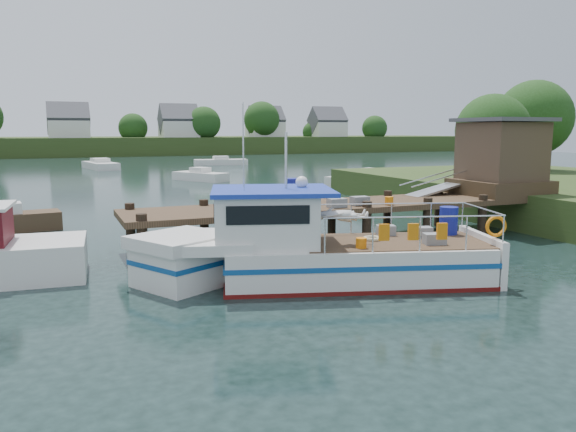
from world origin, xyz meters
name	(u,v)px	position (x,y,z in m)	size (l,w,h in m)	color
ground_plane	(298,245)	(0.00, 0.00, 0.00)	(160.00, 160.00, 0.00)	#172A27
far_shore	(101,142)	(0.01, 82.37, 2.10)	(140.00, 42.55, 9.22)	#31441B
dock	(451,176)	(6.51, 0.01, 2.24)	(16.60, 3.00, 4.78)	#453120
lobster_boat	(311,251)	(-1.64, -4.57, 0.85)	(9.61, 5.09, 4.67)	silver
moored_rowboat	(7,221)	(-9.56, 6.90, 0.43)	(4.09, 1.81, 1.15)	#453120
moored_far	(221,162)	(10.52, 46.22, 0.38)	(6.33, 2.91, 1.04)	silver
moored_b	(200,176)	(3.14, 26.44, 0.40)	(3.89, 5.03, 1.07)	silver
moored_c	(371,179)	(13.83, 17.99, 0.45)	(8.09, 5.53, 1.21)	silver
moored_d	(100,165)	(-3.10, 44.12, 0.42)	(3.42, 7.01, 1.14)	silver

